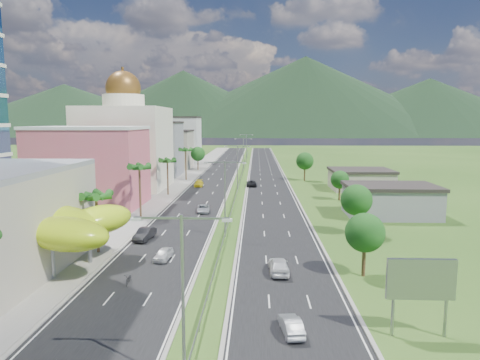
# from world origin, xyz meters

# --- Properties ---
(ground) EXTENTS (500.00, 500.00, 0.00)m
(ground) POSITION_xyz_m (0.00, 0.00, 0.00)
(ground) COLOR #2D5119
(ground) RESTS_ON ground
(road_left) EXTENTS (11.00, 260.00, 0.04)m
(road_left) POSITION_xyz_m (-7.50, 90.00, 0.02)
(road_left) COLOR black
(road_left) RESTS_ON ground
(road_right) EXTENTS (11.00, 260.00, 0.04)m
(road_right) POSITION_xyz_m (7.50, 90.00, 0.02)
(road_right) COLOR black
(road_right) RESTS_ON ground
(sidewalk_left) EXTENTS (7.00, 260.00, 0.12)m
(sidewalk_left) POSITION_xyz_m (-17.00, 90.00, 0.06)
(sidewalk_left) COLOR gray
(sidewalk_left) RESTS_ON ground
(median_guardrail) EXTENTS (0.10, 216.06, 0.76)m
(median_guardrail) POSITION_xyz_m (0.00, 71.99, 0.62)
(median_guardrail) COLOR gray
(median_guardrail) RESTS_ON ground
(streetlight_median_a) EXTENTS (6.04, 0.25, 11.00)m
(streetlight_median_a) POSITION_xyz_m (0.00, -25.00, 6.75)
(streetlight_median_a) COLOR gray
(streetlight_median_a) RESTS_ON ground
(streetlight_median_b) EXTENTS (6.04, 0.25, 11.00)m
(streetlight_median_b) POSITION_xyz_m (0.00, 10.00, 6.75)
(streetlight_median_b) COLOR gray
(streetlight_median_b) RESTS_ON ground
(streetlight_median_c) EXTENTS (6.04, 0.25, 11.00)m
(streetlight_median_c) POSITION_xyz_m (0.00, 50.00, 6.75)
(streetlight_median_c) COLOR gray
(streetlight_median_c) RESTS_ON ground
(streetlight_median_d) EXTENTS (6.04, 0.25, 11.00)m
(streetlight_median_d) POSITION_xyz_m (0.00, 95.00, 6.75)
(streetlight_median_d) COLOR gray
(streetlight_median_d) RESTS_ON ground
(streetlight_median_e) EXTENTS (6.04, 0.25, 11.00)m
(streetlight_median_e) POSITION_xyz_m (0.00, 140.00, 6.75)
(streetlight_median_e) COLOR gray
(streetlight_median_e) RESTS_ON ground
(lime_canopy) EXTENTS (18.00, 15.00, 7.40)m
(lime_canopy) POSITION_xyz_m (-20.00, -4.00, 4.99)
(lime_canopy) COLOR #B1D514
(lime_canopy) RESTS_ON ground
(pink_shophouse) EXTENTS (20.00, 15.00, 15.00)m
(pink_shophouse) POSITION_xyz_m (-28.00, 32.00, 7.50)
(pink_shophouse) COLOR #D7586D
(pink_shophouse) RESTS_ON ground
(domed_building) EXTENTS (20.00, 20.00, 28.70)m
(domed_building) POSITION_xyz_m (-28.00, 55.00, 11.35)
(domed_building) COLOR beige
(domed_building) RESTS_ON ground
(midrise_grey) EXTENTS (16.00, 15.00, 16.00)m
(midrise_grey) POSITION_xyz_m (-27.00, 80.00, 8.00)
(midrise_grey) COLOR gray
(midrise_grey) RESTS_ON ground
(midrise_beige) EXTENTS (16.00, 15.00, 13.00)m
(midrise_beige) POSITION_xyz_m (-27.00, 102.00, 6.50)
(midrise_beige) COLOR #A9A08B
(midrise_beige) RESTS_ON ground
(midrise_white) EXTENTS (16.00, 15.00, 18.00)m
(midrise_white) POSITION_xyz_m (-27.00, 125.00, 9.00)
(midrise_white) COLOR silver
(midrise_white) RESTS_ON ground
(billboard) EXTENTS (5.20, 0.35, 6.20)m
(billboard) POSITION_xyz_m (17.00, -18.00, 4.42)
(billboard) COLOR gray
(billboard) RESTS_ON ground
(shed_near) EXTENTS (15.00, 10.00, 5.00)m
(shed_near) POSITION_xyz_m (28.00, 25.00, 2.50)
(shed_near) COLOR gray
(shed_near) RESTS_ON ground
(shed_far) EXTENTS (14.00, 12.00, 4.40)m
(shed_far) POSITION_xyz_m (30.00, 55.00, 2.20)
(shed_far) COLOR #A9A08B
(shed_far) RESTS_ON ground
(palm_tree_b) EXTENTS (3.60, 3.60, 8.10)m
(palm_tree_b) POSITION_xyz_m (-15.50, 2.00, 7.06)
(palm_tree_b) COLOR #47301C
(palm_tree_b) RESTS_ON ground
(palm_tree_c) EXTENTS (3.60, 3.60, 9.60)m
(palm_tree_c) POSITION_xyz_m (-15.50, 22.00, 8.50)
(palm_tree_c) COLOR #47301C
(palm_tree_c) RESTS_ON ground
(palm_tree_d) EXTENTS (3.60, 3.60, 8.60)m
(palm_tree_d) POSITION_xyz_m (-15.50, 45.00, 7.54)
(palm_tree_d) COLOR #47301C
(palm_tree_d) RESTS_ON ground
(palm_tree_e) EXTENTS (3.60, 3.60, 9.40)m
(palm_tree_e) POSITION_xyz_m (-15.50, 70.00, 8.31)
(palm_tree_e) COLOR #47301C
(palm_tree_e) RESTS_ON ground
(leafy_tree_lfar) EXTENTS (4.90, 4.90, 8.05)m
(leafy_tree_lfar) POSITION_xyz_m (-15.50, 95.00, 5.58)
(leafy_tree_lfar) COLOR #47301C
(leafy_tree_lfar) RESTS_ON ground
(leafy_tree_ra) EXTENTS (4.20, 4.20, 6.90)m
(leafy_tree_ra) POSITION_xyz_m (16.00, -5.00, 4.78)
(leafy_tree_ra) COLOR #47301C
(leafy_tree_ra) RESTS_ON ground
(leafy_tree_rb) EXTENTS (4.55, 4.55, 7.47)m
(leafy_tree_rb) POSITION_xyz_m (19.00, 12.00, 5.18)
(leafy_tree_rb) COLOR #47301C
(leafy_tree_rb) RESTS_ON ground
(leafy_tree_rc) EXTENTS (3.85, 3.85, 6.33)m
(leafy_tree_rc) POSITION_xyz_m (22.00, 40.00, 4.37)
(leafy_tree_rc) COLOR #47301C
(leafy_tree_rc) RESTS_ON ground
(leafy_tree_rd) EXTENTS (4.90, 4.90, 8.05)m
(leafy_tree_rd) POSITION_xyz_m (18.00, 70.00, 5.58)
(leafy_tree_rd) COLOR #47301C
(leafy_tree_rd) RESTS_ON ground
(mountain_ridge) EXTENTS (860.00, 140.00, 90.00)m
(mountain_ridge) POSITION_xyz_m (60.00, 450.00, 0.00)
(mountain_ridge) COLOR black
(mountain_ridge) RESTS_ON ground
(car_white_near_left) EXTENTS (2.06, 4.08, 1.33)m
(car_white_near_left) POSITION_xyz_m (-6.67, -0.44, 0.71)
(car_white_near_left) COLOR silver
(car_white_near_left) RESTS_ON road_left
(car_dark_left) EXTENTS (2.37, 5.14, 1.63)m
(car_dark_left) POSITION_xyz_m (-11.17, 8.14, 0.86)
(car_dark_left) COLOR black
(car_dark_left) RESTS_ON road_left
(car_silver_mid_left) EXTENTS (2.69, 5.05, 1.35)m
(car_silver_mid_left) POSITION_xyz_m (-5.22, 26.62, 0.72)
(car_silver_mid_left) COLOR #AAAEB2
(car_silver_mid_left) RESTS_ON road_left
(car_yellow_far_left) EXTENTS (2.41, 5.35, 1.52)m
(car_yellow_far_left) POSITION_xyz_m (-10.30, 58.23, 0.80)
(car_yellow_far_left) COLOR gold
(car_yellow_far_left) RESTS_ON road_left
(car_white_near_right) EXTENTS (2.26, 5.20, 1.75)m
(car_white_near_right) POSITION_xyz_m (6.94, -4.51, 0.91)
(car_white_near_right) COLOR silver
(car_white_near_right) RESTS_ON road_right
(car_silver_right) EXTENTS (1.94, 4.13, 1.31)m
(car_silver_right) POSITION_xyz_m (7.22, -17.95, 0.69)
(car_silver_right) COLOR #A0A2A7
(car_silver_right) RESTS_ON road_right
(car_dark_far_right) EXTENTS (2.61, 5.48, 1.51)m
(car_dark_far_right) POSITION_xyz_m (3.20, 58.96, 0.80)
(car_dark_far_right) COLOR black
(car_dark_far_right) RESTS_ON road_right
(motorcycle) EXTENTS (0.90, 2.19, 1.36)m
(motorcycle) POSITION_xyz_m (-8.53, -8.31, 0.72)
(motorcycle) COLOR black
(motorcycle) RESTS_ON road_left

